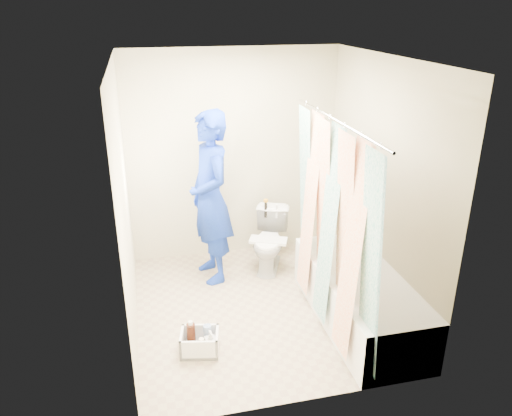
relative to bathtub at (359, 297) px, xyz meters
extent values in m
plane|color=tan|center=(-0.85, 0.43, -0.27)|extent=(2.60, 2.60, 0.00)
cube|color=silver|center=(-0.85, 0.43, 2.13)|extent=(2.40, 2.60, 0.02)
cube|color=#B7B08D|center=(-0.85, 1.73, 0.93)|extent=(2.40, 0.02, 2.40)
cube|color=#B7B08D|center=(-0.85, -0.88, 0.93)|extent=(2.40, 0.02, 2.40)
cube|color=#B7B08D|center=(-2.05, 0.43, 0.93)|extent=(0.02, 2.60, 2.40)
cube|color=#B7B08D|center=(0.35, 0.43, 0.93)|extent=(0.02, 2.60, 2.40)
cube|color=white|center=(0.00, 0.00, -0.02)|extent=(0.70, 1.75, 0.50)
cube|color=white|center=(0.00, 0.00, 0.19)|extent=(0.58, 1.63, 0.06)
cylinder|color=silver|center=(-0.33, 0.00, 1.68)|extent=(0.02, 1.90, 0.02)
cube|color=white|center=(-0.33, 0.00, 0.75)|extent=(0.06, 1.75, 1.80)
imported|color=white|center=(-0.55, 1.21, 0.07)|extent=(0.59, 0.75, 0.67)
cube|color=white|center=(-0.59, 1.11, 0.12)|extent=(0.45, 0.32, 0.03)
cylinder|color=black|center=(-0.55, 1.40, 0.37)|extent=(0.03, 0.03, 0.20)
cylinder|color=orange|center=(-0.55, 1.40, 0.48)|extent=(0.05, 0.05, 0.03)
cylinder|color=white|center=(-0.43, 1.35, 0.36)|extent=(0.02, 0.02, 0.16)
imported|color=navy|center=(-1.21, 1.17, 0.66)|extent=(0.57, 0.75, 1.85)
cube|color=white|center=(-1.52, -0.11, -0.25)|extent=(0.37, 0.32, 0.03)
cube|color=white|center=(-1.67, -0.08, -0.17)|extent=(0.07, 0.26, 0.20)
cube|color=white|center=(-1.37, -0.14, -0.17)|extent=(0.07, 0.26, 0.20)
cube|color=white|center=(-1.55, -0.23, -0.17)|extent=(0.32, 0.09, 0.20)
cube|color=white|center=(-1.50, 0.01, -0.17)|extent=(0.32, 0.09, 0.20)
cylinder|color=#3C180C|center=(-1.59, -0.05, -0.13)|extent=(0.08, 0.08, 0.22)
cylinder|color=white|center=(-1.45, -0.07, -0.14)|extent=(0.07, 0.07, 0.20)
cylinder|color=#FBE6C5|center=(-1.51, -0.17, -0.16)|extent=(0.05, 0.05, 0.14)
cylinder|color=#3C180C|center=(-1.61, -0.16, -0.20)|extent=(0.07, 0.07, 0.07)
cylinder|color=gold|center=(-1.61, -0.16, -0.16)|extent=(0.07, 0.07, 0.01)
imported|color=white|center=(-1.43, -0.17, -0.13)|extent=(0.11, 0.11, 0.21)
camera|label=1|loc=(-1.86, -3.68, 2.55)|focal=35.00mm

